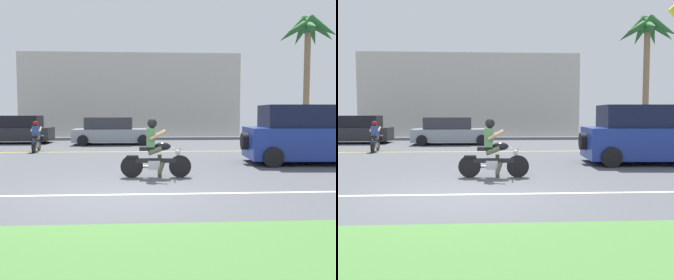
% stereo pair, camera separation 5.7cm
% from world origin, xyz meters
% --- Properties ---
extents(ground, '(56.00, 30.00, 0.04)m').
position_xyz_m(ground, '(0.00, 3.00, -0.02)').
color(ground, '#4C4F54').
extents(lane_line_near, '(50.40, 0.12, 0.01)m').
position_xyz_m(lane_line_near, '(0.00, 0.03, 0.00)').
color(lane_line_near, silver).
rests_on(lane_line_near, ground).
extents(lane_line_far, '(50.40, 0.12, 0.01)m').
position_xyz_m(lane_line_far, '(0.00, 8.61, 0.00)').
color(lane_line_far, yellow).
rests_on(lane_line_far, ground).
extents(motorcyclist, '(1.86, 0.61, 1.55)m').
position_xyz_m(motorcyclist, '(0.78, 2.06, 0.66)').
color(motorcyclist, black).
rests_on(motorcyclist, ground).
extents(suv_nearby, '(4.59, 2.41, 1.96)m').
position_xyz_m(suv_nearby, '(6.08, 4.52, 0.95)').
color(suv_nearby, navy).
rests_on(suv_nearby, ground).
extents(parked_car_0, '(4.10, 2.05, 1.55)m').
position_xyz_m(parked_car_0, '(-6.75, 13.70, 0.73)').
color(parked_car_0, '#232328').
rests_on(parked_car_0, ground).
extents(parked_car_1, '(4.36, 2.11, 1.46)m').
position_xyz_m(parked_car_1, '(-1.26, 12.64, 0.69)').
color(parked_car_1, '#8C939E').
rests_on(parked_car_1, ground).
extents(palm_tree_0, '(3.87, 3.94, 7.96)m').
position_xyz_m(palm_tree_0, '(10.88, 15.63, 6.61)').
color(palm_tree_0, '#846B4C').
rests_on(palm_tree_0, ground).
extents(motorcyclist_distant, '(0.53, 1.62, 1.35)m').
position_xyz_m(motorcyclist_distant, '(-4.27, 8.91, 0.57)').
color(motorcyclist_distant, black).
rests_on(motorcyclist_distant, ground).
extents(building_far, '(15.83, 4.00, 5.99)m').
position_xyz_m(building_far, '(-0.49, 21.00, 3.00)').
color(building_far, '#BCB7AD').
rests_on(building_far, ground).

